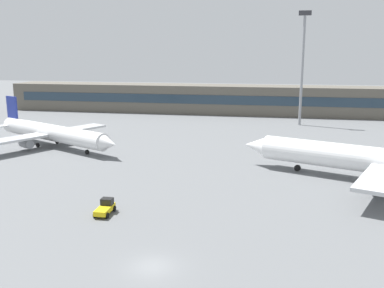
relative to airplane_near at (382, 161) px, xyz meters
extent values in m
plane|color=slate|center=(-26.48, 8.63, -3.40)|extent=(400.00, 400.00, 0.00)
cube|color=#5B564C|center=(-26.48, 71.46, 1.10)|extent=(153.83, 12.00, 9.00)
cube|color=#263847|center=(-26.48, 65.41, 1.55)|extent=(146.14, 0.16, 2.80)
cylinder|color=white|center=(0.27, -0.10, 0.04)|extent=(36.39, 17.31, 3.96)
cone|color=white|center=(-18.87, 7.35, 0.04)|extent=(5.42, 5.09, 3.76)
cylinder|color=gray|center=(-1.03, -6.31, -1.74)|extent=(3.86, 3.15, 2.08)
cylinder|color=black|center=(-11.96, 4.66, -2.88)|extent=(1.12, 0.77, 1.04)
cylinder|color=silver|center=(-61.41, 14.33, -0.44)|extent=(30.34, 17.72, 3.41)
cone|color=silver|center=(-45.65, 6.29, -0.44)|extent=(4.82, 4.59, 3.24)
cone|color=silver|center=(-77.02, 22.30, -0.44)|extent=(4.12, 3.68, 2.39)
cube|color=navy|center=(-74.61, 21.07, 3.74)|extent=(3.67, 2.08, 4.94)
cube|color=silver|center=(-74.85, 21.19, -0.26)|extent=(6.32, 9.14, 0.22)
cube|color=silver|center=(-62.21, 14.74, -0.71)|extent=(16.08, 25.95, 0.45)
cylinder|color=gray|center=(-64.66, 9.94, -1.97)|extent=(3.37, 2.90, 1.80)
cylinder|color=gray|center=(-59.77, 19.54, -1.97)|extent=(3.37, 2.90, 1.80)
cylinder|color=black|center=(-51.34, 9.19, -2.95)|extent=(0.96, 0.73, 0.90)
cylinder|color=black|center=(-64.07, 13.07, -2.95)|extent=(0.96, 0.73, 0.90)
cylinder|color=black|center=(-61.95, 17.23, -2.95)|extent=(0.96, 0.73, 0.90)
cube|color=yellow|center=(-35.80, -19.90, -2.75)|extent=(1.57, 3.63, 0.60)
cube|color=black|center=(-35.81, -19.01, -2.10)|extent=(1.42, 1.13, 0.90)
cylinder|color=black|center=(-35.04, -18.69, -3.05)|extent=(0.26, 0.70, 0.70)
cylinder|color=black|center=(-36.60, -18.72, -3.05)|extent=(0.26, 0.70, 0.70)
cylinder|color=black|center=(-34.99, -21.09, -3.05)|extent=(0.26, 0.70, 0.70)
cylinder|color=black|center=(-36.55, -21.12, -3.05)|extent=(0.26, 0.70, 0.70)
cylinder|color=gray|center=(-9.43, 52.52, 10.92)|extent=(0.70, 0.70, 28.64)
cube|color=#333338|center=(-9.43, 52.52, 25.84)|extent=(3.20, 0.80, 1.20)
camera|label=1|loc=(-15.91, -66.29, 15.88)|focal=40.26mm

